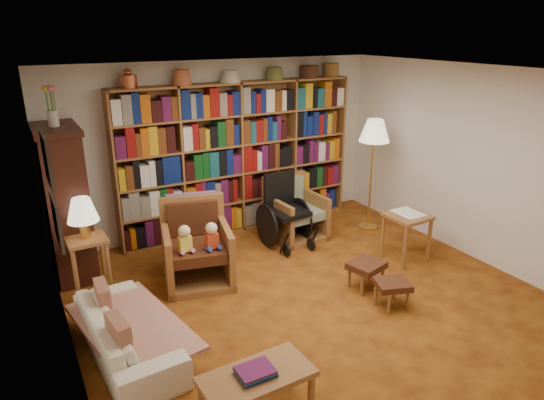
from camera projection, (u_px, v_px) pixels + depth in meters
floor at (313, 300)px, 5.50m from camera, size 5.00×5.00×0.00m
ceiling at (320, 74)px, 4.66m from camera, size 5.00×5.00×0.00m
wall_back at (222, 147)px, 7.14m from camera, size 5.00×0.00×5.00m
wall_front at (540, 312)px, 3.02m from camera, size 5.00×0.00×5.00m
wall_left at (60, 245)px, 3.94m from camera, size 0.00×5.00×5.00m
wall_right at (478, 165)px, 6.21m from camera, size 0.00×5.00×5.00m
bookshelf at (239, 153)px, 7.12m from camera, size 3.60×0.30×2.42m
curio_cabinet at (66, 201)px, 5.80m from camera, size 0.50×0.95×2.40m
framed_pictures at (52, 191)px, 4.07m from camera, size 0.03×0.52×0.97m
sofa at (127, 332)px, 4.53m from camera, size 1.64×0.73×0.47m
sofa_throw at (132, 325)px, 4.53m from camera, size 1.03×1.58×0.04m
cushion_left at (103, 298)px, 4.69m from camera, size 0.11×0.35×0.34m
cushion_right at (119, 336)px, 4.11m from camera, size 0.16×0.37×0.36m
side_table_lamp at (88, 252)px, 5.51m from camera, size 0.44×0.44×0.69m
table_lamp at (82, 211)px, 5.34m from camera, size 0.34×0.34×0.47m
armchair_leather at (194, 247)px, 5.86m from camera, size 0.97×0.99×1.00m
armchair_sage at (293, 214)px, 7.10m from camera, size 0.76×0.79×0.89m
wheelchair at (284, 212)px, 6.82m from camera, size 0.58×0.81×1.02m
floor_lamp at (374, 135)px, 7.00m from camera, size 0.45×0.45×1.68m
side_table_papers at (407, 223)px, 6.28m from camera, size 0.51×0.51×0.67m
footstool_a at (366, 267)px, 5.66m from camera, size 0.47×0.43×0.34m
footstool_b at (393, 286)px, 5.30m from camera, size 0.44×0.41×0.31m
coffee_table at (257, 380)px, 3.76m from camera, size 0.90×0.47×0.45m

